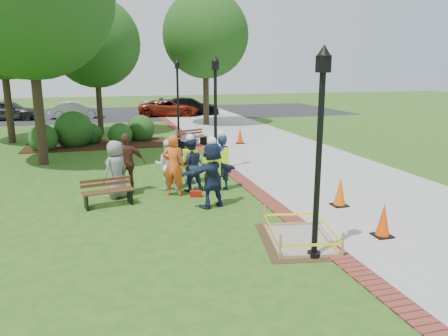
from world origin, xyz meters
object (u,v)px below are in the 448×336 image
object	(u,v)px
hivis_worker_b	(221,161)
hivis_worker_c	(191,163)
lamp_near	(320,139)
hivis_worker_a	(212,173)
bench_near	(108,198)
wet_concrete_pad	(300,231)
cone_front	(383,221)

from	to	relation	value
hivis_worker_b	hivis_worker_c	xyz separation A→B (m)	(-0.95, 0.18, -0.05)
lamp_near	hivis_worker_a	bearing A→B (deg)	107.77
bench_near	hivis_worker_c	bearing A→B (deg)	18.97
lamp_near	hivis_worker_b	xyz separation A→B (m)	(-0.51, 5.36, -1.52)
wet_concrete_pad	bench_near	distance (m)	5.60
lamp_near	hivis_worker_c	bearing A→B (deg)	104.75
bench_near	cone_front	distance (m)	7.32
wet_concrete_pad	hivis_worker_c	xyz separation A→B (m)	(-1.54, 4.69, 0.67)
wet_concrete_pad	bench_near	world-z (taller)	bench_near
hivis_worker_a	wet_concrete_pad	bearing A→B (deg)	-66.07
lamp_near	hivis_worker_c	world-z (taller)	lamp_near
bench_near	hivis_worker_b	world-z (taller)	hivis_worker_b
cone_front	lamp_near	xyz separation A→B (m)	(-2.02, -0.54, 2.09)
wet_concrete_pad	hivis_worker_c	world-z (taller)	hivis_worker_c
wet_concrete_pad	bench_near	xyz separation A→B (m)	(-4.10, 3.81, 0.01)
cone_front	lamp_near	world-z (taller)	lamp_near
lamp_near	hivis_worker_a	xyz separation A→B (m)	(-1.21, 3.78, -1.50)
cone_front	hivis_worker_c	size ratio (longest dim) A/B	0.44
bench_near	lamp_near	distance (m)	6.55
hivis_worker_b	wet_concrete_pad	bearing A→B (deg)	-82.46
hivis_worker_c	hivis_worker_a	bearing A→B (deg)	-82.01
cone_front	hivis_worker_a	bearing A→B (deg)	134.95
wet_concrete_pad	cone_front	distance (m)	1.97
cone_front	hivis_worker_a	size ratio (longest dim) A/B	0.41
hivis_worker_b	lamp_near	bearing A→B (deg)	-84.55
hivis_worker_a	hivis_worker_b	xyz separation A→B (m)	(0.70, 1.58, -0.03)
lamp_near	hivis_worker_a	size ratio (longest dim) A/B	2.13
bench_near	hivis_worker_a	world-z (taller)	hivis_worker_a
wet_concrete_pad	hivis_worker_a	distance (m)	3.28
bench_near	lamp_near	size ratio (longest dim) A/B	0.35
bench_near	hivis_worker_a	size ratio (longest dim) A/B	0.74
wet_concrete_pad	cone_front	bearing A→B (deg)	-9.35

